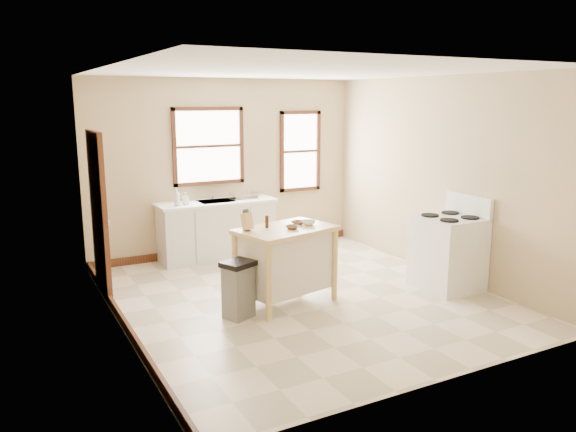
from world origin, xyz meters
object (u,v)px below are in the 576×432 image
object	(u,v)px
soap_bottle_b	(186,198)
soap_bottle_a	(177,197)
bowl_b	(298,223)
trash_bin	(238,290)
bowl_c	(309,223)
bowl_a	(292,227)
knife_block	(247,222)
dish_rack	(244,196)
gas_stove	(448,243)
kitchen_island	(286,266)
pepper_grinder	(267,222)

from	to	relation	value
soap_bottle_b	soap_bottle_a	bearing A→B (deg)	176.32
bowl_b	trash_bin	xyz separation A→B (m)	(-0.93, -0.28, -0.63)
soap_bottle_a	bowl_c	distance (m)	2.41
soap_bottle_a	bowl_c	xyz separation A→B (m)	(1.01, -2.19, -0.07)
soap_bottle_a	bowl_a	size ratio (longest dim) A/B	1.59
bowl_b	trash_bin	distance (m)	1.16
soap_bottle_a	knife_block	xyz separation A→B (m)	(0.21, -2.11, 0.00)
dish_rack	bowl_b	bearing A→B (deg)	-117.52
bowl_a	gas_stove	size ratio (longest dim) A/B	0.13
soap_bottle_a	soap_bottle_b	distance (m)	0.15
soap_bottle_a	knife_block	world-z (taller)	soap_bottle_a
dish_rack	bowl_b	distance (m)	2.14
knife_block	trash_bin	size ratio (longest dim) A/B	0.30
bowl_c	gas_stove	bearing A→B (deg)	-15.76
bowl_b	gas_stove	distance (m)	2.05
soap_bottle_a	kitchen_island	distance (m)	2.37
knife_block	trash_bin	distance (m)	0.80
soap_bottle_a	gas_stove	size ratio (longest dim) A/B	0.21
knife_block	bowl_a	bearing A→B (deg)	-31.85
knife_block	trash_bin	world-z (taller)	knife_block
bowl_a	bowl_c	bearing A→B (deg)	18.05
pepper_grinder	trash_bin	world-z (taller)	pepper_grinder
trash_bin	gas_stove	distance (m)	2.89
soap_bottle_a	bowl_c	bearing A→B (deg)	-45.47
soap_bottle_a	kitchen_island	world-z (taller)	soap_bottle_a
dish_rack	kitchen_island	xyz separation A→B (m)	(-0.42, -2.24, -0.49)
trash_bin	knife_block	bearing A→B (deg)	25.60
pepper_grinder	bowl_c	size ratio (longest dim) A/B	0.87
bowl_a	bowl_c	world-z (taller)	bowl_c
soap_bottle_a	bowl_c	size ratio (longest dim) A/B	1.47
bowl_b	dish_rack	bearing A→B (deg)	84.88
dish_rack	gas_stove	distance (m)	3.27
soap_bottle_b	bowl_a	size ratio (longest dim) A/B	1.13
knife_block	bowl_c	world-z (taller)	knife_block
soap_bottle_b	knife_block	xyz separation A→B (m)	(0.07, -2.13, 0.04)
dish_rack	kitchen_island	bearing A→B (deg)	-123.01
pepper_grinder	soap_bottle_b	bearing A→B (deg)	99.18
soap_bottle_a	soap_bottle_b	xyz separation A→B (m)	(0.14, 0.02, -0.04)
soap_bottle_b	kitchen_island	xyz separation A→B (m)	(0.54, -2.22, -0.53)
knife_block	kitchen_island	bearing A→B (deg)	-24.06
bowl_c	gas_stove	xyz separation A→B (m)	(1.83, -0.52, -0.36)
pepper_grinder	bowl_b	size ratio (longest dim) A/B	0.92
kitchen_island	knife_block	distance (m)	0.75
kitchen_island	pepper_grinder	distance (m)	0.60
soap_bottle_a	gas_stove	xyz separation A→B (m)	(2.84, -2.71, -0.43)
dish_rack	trash_bin	size ratio (longest dim) A/B	0.59
bowl_b	bowl_c	bearing A→B (deg)	-44.14
bowl_b	trash_bin	bearing A→B (deg)	-163.39
pepper_grinder	bowl_a	xyz separation A→B (m)	(0.24, -0.20, -0.06)
soap_bottle_b	knife_block	bearing A→B (deg)	-100.42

